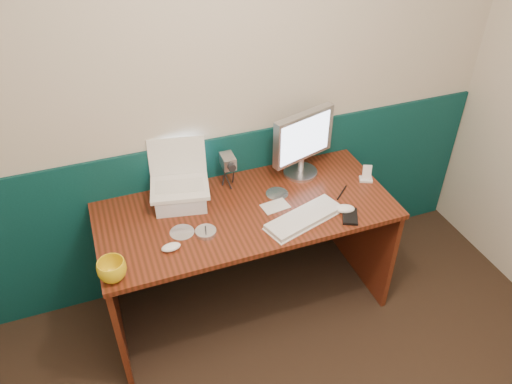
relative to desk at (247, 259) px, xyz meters
name	(u,v)px	position (x,y,z in m)	size (l,w,h in m)	color
back_wall	(210,97)	(-0.07, 0.37, 0.88)	(3.50, 0.04, 2.50)	beige
wainscot	(217,209)	(-0.07, 0.36, 0.12)	(3.48, 0.02, 1.00)	#072F31
desk	(247,259)	(0.00, 0.00, 0.00)	(1.60, 0.70, 0.75)	#3E1A0B
laptop_riser	(181,196)	(-0.32, 0.17, 0.42)	(0.27, 0.23, 0.09)	silver
laptop	(178,170)	(-0.32, 0.17, 0.60)	(0.31, 0.24, 0.26)	white
monitor	(302,144)	(0.41, 0.21, 0.58)	(0.40, 0.11, 0.40)	silver
keyboard	(304,218)	(0.25, -0.19, 0.39)	(0.43, 0.14, 0.02)	silver
mouse_right	(344,209)	(0.48, -0.20, 0.39)	(0.11, 0.07, 0.04)	white
mouse_left	(171,247)	(-0.45, -0.17, 0.39)	(0.10, 0.06, 0.03)	white
mug	(112,270)	(-0.74, -0.27, 0.43)	(0.13, 0.13, 0.11)	yellow
camcorder	(228,171)	(-0.02, 0.24, 0.47)	(0.09, 0.13, 0.20)	#A3A3A7
cd_spindle	(206,232)	(-0.26, -0.12, 0.39)	(0.11, 0.11, 0.02)	silver
cd_loose_a	(182,232)	(-0.37, -0.07, 0.38)	(0.13, 0.13, 0.00)	silver
cd_loose_b	(277,193)	(0.21, 0.07, 0.38)	(0.13, 0.13, 0.00)	silver
pen	(342,192)	(0.55, -0.05, 0.38)	(0.01, 0.01, 0.14)	black
papers	(275,206)	(0.15, -0.04, 0.38)	(0.15, 0.10, 0.00)	white
dock	(366,179)	(0.74, 0.01, 0.38)	(0.07, 0.06, 0.01)	white
music_player	(367,172)	(0.74, 0.01, 0.43)	(0.05, 0.01, 0.09)	white
pda	(350,216)	(0.49, -0.26, 0.38)	(0.08, 0.13, 0.02)	black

